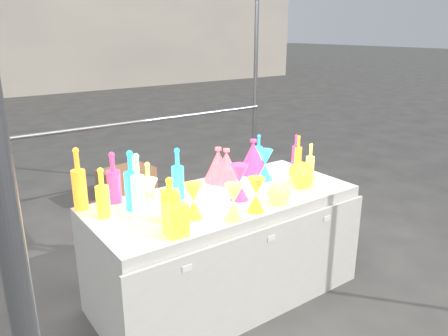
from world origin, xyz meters
TOP-DOWN VIEW (x-y plane):
  - ground at (0.00, 0.00)m, footprint 80.00×80.00m
  - display_table at (0.00, -0.01)m, footprint 1.84×0.83m
  - cardboard_box_closed at (0.15, 2.02)m, footprint 0.58×0.46m
  - cardboard_box_flat at (0.11, 1.92)m, footprint 0.69×0.51m
  - bottle_0 at (-0.50, 0.33)m, footprint 0.08×0.08m
  - bottle_1 at (-0.58, 0.16)m, footprint 0.12×0.12m
  - bottle_2 at (-0.84, 0.35)m, footprint 0.11×0.11m
  - bottle_3 at (-0.63, 0.33)m, footprint 0.11×0.11m
  - bottle_4 at (-0.49, 0.12)m, footprint 0.08×0.08m
  - bottle_5 at (-0.59, 0.06)m, footprint 0.09×0.09m
  - bottle_6 at (-0.77, 0.15)m, footprint 0.10×0.10m
  - bottle_7 at (-0.26, 0.15)m, footprint 0.10×0.10m
  - decanter_0 at (-0.55, -0.31)m, footprint 0.11×0.11m
  - decanter_1 at (-0.48, -0.13)m, footprint 0.14×0.14m
  - hourglass_0 at (0.01, -0.31)m, footprint 0.12×0.12m
  - hourglass_1 at (0.05, -0.10)m, footprint 0.15×0.15m
  - hourglass_2 at (-0.17, -0.34)m, footprint 0.11×0.11m
  - hourglass_3 at (-0.51, 0.06)m, footprint 0.13×0.13m
  - hourglass_4 at (-0.35, -0.18)m, footprint 0.14×0.14m
  - hourglass_5 at (0.45, 0.10)m, footprint 0.14×0.14m
  - globe_0 at (0.56, -0.18)m, footprint 0.20×0.20m
  - globe_1 at (0.22, -0.30)m, footprint 0.18×0.18m
  - globe_2 at (0.61, -0.11)m, footprint 0.21×0.21m
  - lampshade_0 at (0.18, 0.22)m, footprint 0.25×0.25m
  - lampshade_1 at (0.15, 0.28)m, footprint 0.25×0.25m
  - lampshade_2 at (0.48, 0.28)m, footprint 0.27×0.27m
  - bottle_8 at (0.60, 0.36)m, footprint 0.08×0.08m
  - bottle_9 at (0.86, 0.17)m, footprint 0.08×0.08m
  - bottle_10 at (0.86, 0.20)m, footprint 0.08×0.08m
  - bottle_11 at (0.72, -0.09)m, footprint 0.08×0.08m

SIDE VIEW (x-z plane):
  - ground at x=0.00m, z-range 0.00..0.00m
  - cardboard_box_flat at x=0.11m, z-range 0.00..0.06m
  - cardboard_box_closed at x=0.15m, z-range 0.00..0.39m
  - display_table at x=0.00m, z-range 0.00..0.75m
  - globe_1 at x=0.22m, z-range 0.75..0.87m
  - globe_0 at x=0.56m, z-range 0.75..0.88m
  - globe_2 at x=0.61m, z-range 0.75..0.89m
  - hourglass_3 at x=-0.51m, z-range 0.75..0.96m
  - hourglass_4 at x=-0.35m, z-range 0.75..0.97m
  - hourglass_0 at x=0.01m, z-range 0.75..0.97m
  - hourglass_2 at x=-0.17m, z-range 0.75..0.97m
  - hourglass_5 at x=0.45m, z-range 0.75..0.98m
  - hourglass_1 at x=0.05m, z-range 0.75..0.99m
  - lampshade_0 at x=0.18m, z-range 0.75..1.00m
  - lampshade_1 at x=0.15m, z-range 0.75..1.00m
  - bottle_9 at x=0.86m, z-range 0.75..1.02m
  - bottle_10 at x=0.86m, z-range 0.75..1.02m
  - lampshade_2 at x=0.48m, z-range 0.75..1.02m
  - decanter_1 at x=-0.48m, z-range 0.75..1.02m
  - decanter_0 at x=-0.55m, z-range 0.75..1.02m
  - bottle_8 at x=0.60m, z-range 0.75..1.02m
  - bottle_11 at x=0.72m, z-range 0.75..1.03m
  - bottle_0 at x=-0.50m, z-range 0.75..1.04m
  - bottle_4 at x=-0.49m, z-range 0.75..1.05m
  - bottle_6 at x=-0.77m, z-range 0.75..1.06m
  - bottle_3 at x=-0.63m, z-range 0.75..1.09m
  - bottle_7 at x=-0.26m, z-range 0.75..1.10m
  - bottle_1 at x=-0.58m, z-range 0.75..1.13m
  - bottle_5 at x=-0.59m, z-range 0.75..1.13m
  - bottle_2 at x=-0.84m, z-range 0.75..1.15m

